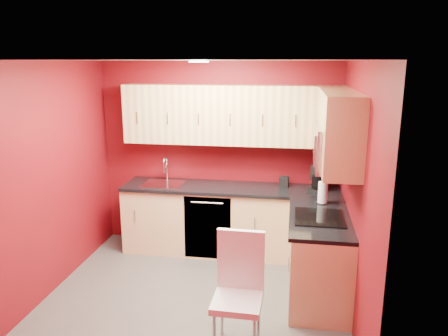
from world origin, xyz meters
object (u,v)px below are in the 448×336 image
(microwave, at_px, (335,147))
(napkin_holder, at_px, (284,182))
(coffee_maker, at_px, (317,179))
(dining_chair, at_px, (237,295))
(paper_towel, at_px, (323,193))
(sink, at_px, (163,181))

(microwave, distance_m, napkin_holder, 1.41)
(microwave, xyz_separation_m, coffee_maker, (-0.10, 0.98, -0.59))
(dining_chair, bearing_deg, paper_towel, 63.61)
(coffee_maker, distance_m, dining_chair, 2.18)
(microwave, xyz_separation_m, sink, (-2.09, 1.00, -0.72))
(sink, distance_m, coffee_maker, 2.00)
(sink, xyz_separation_m, dining_chair, (1.26, -2.00, -0.42))
(paper_towel, relative_size, dining_chair, 0.24)
(coffee_maker, xyz_separation_m, paper_towel, (0.04, -0.49, -0.03))
(sink, relative_size, coffee_maker, 1.65)
(microwave, distance_m, paper_towel, 0.80)
(dining_chair, bearing_deg, sink, 123.39)
(microwave, bearing_deg, paper_towel, 96.65)
(coffee_maker, distance_m, napkin_holder, 0.44)
(paper_towel, distance_m, dining_chair, 1.76)
(coffee_maker, relative_size, paper_towel, 1.26)
(napkin_holder, bearing_deg, paper_towel, -54.27)
(microwave, xyz_separation_m, paper_towel, (-0.06, 0.50, -0.63))
(sink, bearing_deg, coffee_maker, -0.61)
(microwave, height_order, paper_towel, microwave)
(microwave, bearing_deg, coffee_maker, 95.85)
(microwave, height_order, coffee_maker, microwave)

